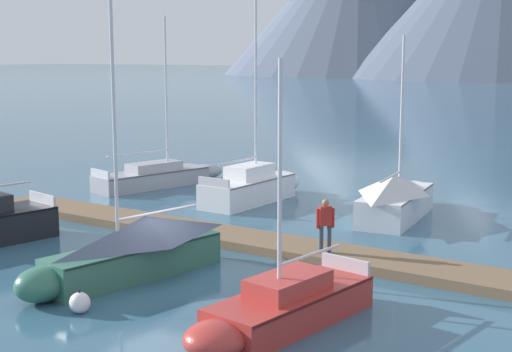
{
  "coord_description": "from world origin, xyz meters",
  "views": [
    {
      "loc": [
        13.23,
        -16.93,
        6.4
      ],
      "look_at": [
        0.0,
        6.0,
        2.0
      ],
      "focal_mm": 51.47,
      "sensor_mm": 36.0,
      "label": 1
    }
  ],
  "objects_px": {
    "sailboat_mid_dock_port": "(255,186)",
    "person_on_dock": "(325,222)",
    "sailboat_mid_dock_starboard": "(130,250)",
    "mooring_buoy_channel_marker": "(80,303)",
    "sailboat_nearest_berth": "(162,175)",
    "sailboat_far_berth": "(398,196)",
    "sailboat_outer_slip": "(280,308)"
  },
  "relations": [
    {
      "from": "sailboat_mid_dock_port",
      "to": "person_on_dock",
      "type": "distance_m",
      "value": 9.88
    },
    {
      "from": "sailboat_mid_dock_starboard",
      "to": "mooring_buoy_channel_marker",
      "type": "height_order",
      "value": "sailboat_mid_dock_starboard"
    },
    {
      "from": "person_on_dock",
      "to": "mooring_buoy_channel_marker",
      "type": "height_order",
      "value": "person_on_dock"
    },
    {
      "from": "sailboat_mid_dock_port",
      "to": "sailboat_mid_dock_starboard",
      "type": "distance_m",
      "value": 11.9
    },
    {
      "from": "sailboat_mid_dock_starboard",
      "to": "mooring_buoy_channel_marker",
      "type": "distance_m",
      "value": 3.03
    },
    {
      "from": "sailboat_mid_dock_port",
      "to": "sailboat_mid_dock_starboard",
      "type": "height_order",
      "value": "sailboat_mid_dock_port"
    },
    {
      "from": "sailboat_nearest_berth",
      "to": "sailboat_far_berth",
      "type": "bearing_deg",
      "value": -5.14
    },
    {
      "from": "sailboat_mid_dock_port",
      "to": "person_on_dock",
      "type": "xyz_separation_m",
      "value": [
        6.71,
        -7.23,
        0.58
      ]
    },
    {
      "from": "person_on_dock",
      "to": "sailboat_mid_dock_starboard",
      "type": "bearing_deg",
      "value": -133.28
    },
    {
      "from": "sailboat_mid_dock_port",
      "to": "mooring_buoy_channel_marker",
      "type": "xyz_separation_m",
      "value": [
        3.33,
        -14.5,
        -0.41
      ]
    },
    {
      "from": "sailboat_nearest_berth",
      "to": "sailboat_far_berth",
      "type": "relative_size",
      "value": 1.15
    },
    {
      "from": "sailboat_far_berth",
      "to": "mooring_buoy_channel_marker",
      "type": "distance_m",
      "value": 14.78
    },
    {
      "from": "sailboat_nearest_berth",
      "to": "sailboat_outer_slip",
      "type": "relative_size",
      "value": 1.3
    },
    {
      "from": "sailboat_far_berth",
      "to": "sailboat_outer_slip",
      "type": "relative_size",
      "value": 1.13
    },
    {
      "from": "sailboat_outer_slip",
      "to": "mooring_buoy_channel_marker",
      "type": "xyz_separation_m",
      "value": [
        -4.84,
        -1.57,
        -0.25
      ]
    },
    {
      "from": "sailboat_nearest_berth",
      "to": "sailboat_mid_dock_port",
      "type": "relative_size",
      "value": 0.87
    },
    {
      "from": "sailboat_mid_dock_port",
      "to": "mooring_buoy_channel_marker",
      "type": "distance_m",
      "value": 14.88
    },
    {
      "from": "sailboat_nearest_berth",
      "to": "mooring_buoy_channel_marker",
      "type": "height_order",
      "value": "sailboat_nearest_berth"
    },
    {
      "from": "mooring_buoy_channel_marker",
      "to": "sailboat_mid_dock_starboard",
      "type": "bearing_deg",
      "value": 104.75
    },
    {
      "from": "person_on_dock",
      "to": "sailboat_far_berth",
      "type": "bearing_deg",
      "value": 91.06
    },
    {
      "from": "sailboat_mid_dock_port",
      "to": "mooring_buoy_channel_marker",
      "type": "relative_size",
      "value": 15.34
    },
    {
      "from": "sailboat_mid_dock_starboard",
      "to": "sailboat_nearest_berth",
      "type": "bearing_deg",
      "value": 123.75
    },
    {
      "from": "sailboat_mid_dock_starboard",
      "to": "sailboat_far_berth",
      "type": "height_order",
      "value": "sailboat_mid_dock_starboard"
    },
    {
      "from": "sailboat_far_berth",
      "to": "mooring_buoy_channel_marker",
      "type": "relative_size",
      "value": 11.63
    },
    {
      "from": "sailboat_nearest_berth",
      "to": "sailboat_outer_slip",
      "type": "height_order",
      "value": "sailboat_nearest_berth"
    },
    {
      "from": "sailboat_mid_dock_starboard",
      "to": "sailboat_far_berth",
      "type": "xyz_separation_m",
      "value": [
        4.01,
        11.53,
        0.01
      ]
    },
    {
      "from": "sailboat_mid_dock_starboard",
      "to": "sailboat_far_berth",
      "type": "relative_size",
      "value": 1.17
    },
    {
      "from": "sailboat_mid_dock_port",
      "to": "sailboat_far_berth",
      "type": "relative_size",
      "value": 1.32
    },
    {
      "from": "sailboat_nearest_berth",
      "to": "sailboat_mid_dock_starboard",
      "type": "distance_m",
      "value": 15.22
    },
    {
      "from": "sailboat_far_berth",
      "to": "sailboat_outer_slip",
      "type": "distance_m",
      "value": 12.94
    },
    {
      "from": "sailboat_nearest_berth",
      "to": "sailboat_mid_dock_port",
      "type": "distance_m",
      "value": 5.98
    },
    {
      "from": "sailboat_nearest_berth",
      "to": "mooring_buoy_channel_marker",
      "type": "relative_size",
      "value": 13.4
    }
  ]
}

